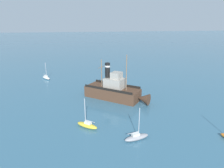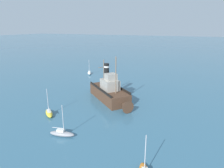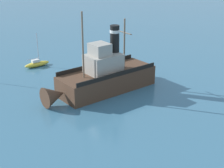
% 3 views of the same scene
% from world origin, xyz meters
% --- Properties ---
extents(ground_plane, '(600.00, 600.00, 0.00)m').
position_xyz_m(ground_plane, '(0.00, 0.00, 0.00)').
color(ground_plane, '#38667F').
extents(old_tugboat, '(11.85, 13.19, 9.90)m').
position_xyz_m(old_tugboat, '(0.58, -0.36, 1.83)').
color(old_tugboat, '#4C3323').
rests_on(old_tugboat, ground).
extents(sailboat_yellow, '(3.32, 3.59, 4.90)m').
position_xyz_m(sailboat_yellow, '(12.06, -7.29, 0.43)').
color(sailboat_yellow, gold).
rests_on(sailboat_yellow, ground).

